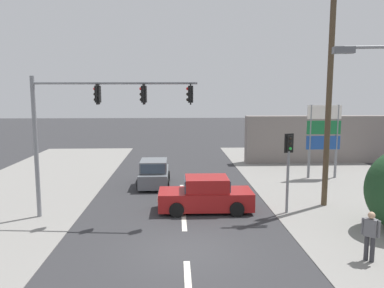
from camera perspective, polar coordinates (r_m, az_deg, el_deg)
ground_plane at (r=13.15m, az=-0.93°, el=-15.96°), size 140.00×140.00×0.00m
lane_dash_near at (r=11.34m, az=-0.64°, el=-19.99°), size 0.20×2.40×0.01m
lane_dash_mid at (r=15.94m, az=-1.23°, el=-11.62°), size 0.20×2.40×0.01m
lane_dash_far at (r=20.72m, az=-1.53°, el=-7.05°), size 0.20×2.40×0.01m
utility_pole_midground_right at (r=18.33m, az=20.23°, el=8.48°), size 1.80×0.26×10.86m
traffic_signal_mast at (r=16.04m, az=-15.21°, el=4.13°), size 6.87×0.89×6.00m
pedestal_signal_right_kerb at (r=16.86m, az=14.49°, el=-2.31°), size 0.43×0.31×3.56m
shopping_plaza_sign at (r=24.58m, az=19.42°, el=1.90°), size 2.10×0.16×4.60m
shopfront_wall_far at (r=30.44m, az=19.37°, el=0.69°), size 12.00×1.00×3.60m
sedan_oncoming_mid at (r=17.06m, az=2.09°, el=-7.86°), size 4.25×1.90×1.56m
hatchback_kerbside_parked at (r=21.73m, az=-5.80°, el=-4.50°), size 1.79×3.65×1.53m
pedestrian_at_kerb at (r=13.27m, az=25.53°, el=-12.22°), size 0.43×0.41×1.63m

